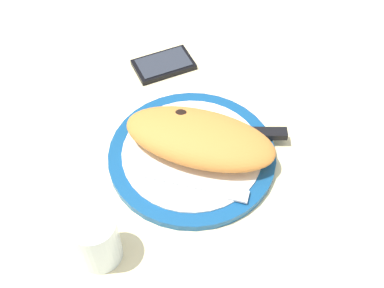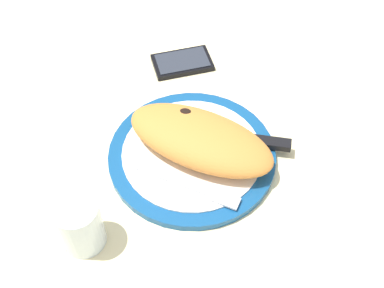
# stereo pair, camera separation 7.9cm
# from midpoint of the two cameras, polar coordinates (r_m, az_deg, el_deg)

# --- Properties ---
(ground_plane) EXTENTS (1.50, 1.50, 0.03)m
(ground_plane) POSITION_cam_midpoint_polar(r_m,az_deg,el_deg) (0.83, 2.72, -2.39)
(ground_plane) COLOR beige
(plate) EXTENTS (0.28, 0.28, 0.02)m
(plate) POSITION_cam_midpoint_polar(r_m,az_deg,el_deg) (0.82, 2.78, -1.43)
(plate) COLOR navy
(plate) RESTS_ON ground_plane
(calzone) EXTENTS (0.25, 0.13, 0.05)m
(calzone) POSITION_cam_midpoint_polar(r_m,az_deg,el_deg) (0.79, 3.81, 0.40)
(calzone) COLOR orange
(calzone) RESTS_ON plate
(fork) EXTENTS (0.17, 0.03, 0.00)m
(fork) POSITION_cam_midpoint_polar(r_m,az_deg,el_deg) (0.76, 3.47, -5.37)
(fork) COLOR silver
(fork) RESTS_ON plate
(knife) EXTENTS (0.22, 0.10, 0.01)m
(knife) POSITION_cam_midpoint_polar(r_m,az_deg,el_deg) (0.83, 8.56, 0.31)
(knife) COLOR silver
(knife) RESTS_ON plate
(smartphone) EXTENTS (0.13, 0.13, 0.01)m
(smartphone) POSITION_cam_midpoint_polar(r_m,az_deg,el_deg) (0.97, 1.23, 9.26)
(smartphone) COLOR black
(smartphone) RESTS_ON ground_plane
(water_glass) EXTENTS (0.06, 0.06, 0.09)m
(water_glass) POSITION_cam_midpoint_polar(r_m,az_deg,el_deg) (0.72, -9.63, -9.56)
(water_glass) COLOR silver
(water_glass) RESTS_ON ground_plane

